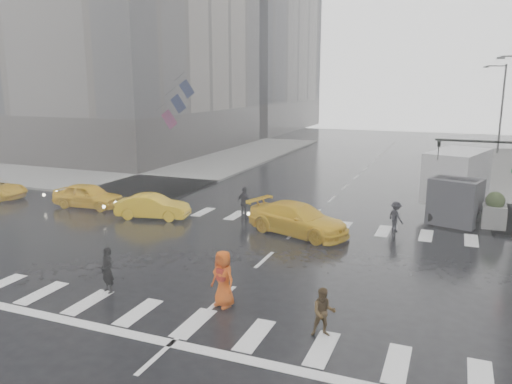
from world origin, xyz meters
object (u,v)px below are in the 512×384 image
at_px(traffic_signal_pole, 499,167).
at_px(box_truck, 456,182).
at_px(pedestrian_orange, 223,279).
at_px(taxi_front, 88,196).
at_px(pedestrian_brown, 324,312).
at_px(taxi_mid, 153,207).

relative_size(traffic_signal_pole, box_truck, 0.69).
bearing_deg(pedestrian_orange, taxi_front, 166.34).
height_order(pedestrian_brown, taxi_mid, pedestrian_brown).
xyz_separation_m(pedestrian_brown, taxi_mid, (-11.74, 9.11, -0.08)).
bearing_deg(traffic_signal_pole, taxi_front, -170.71).
bearing_deg(box_truck, taxi_mid, -138.36).
bearing_deg(box_truck, pedestrian_orange, -97.08).
bearing_deg(pedestrian_brown, traffic_signal_pole, 47.53).
bearing_deg(taxi_mid, traffic_signal_pole, -88.64).
height_order(traffic_signal_pole, taxi_front, traffic_signal_pole).
bearing_deg(pedestrian_brown, taxi_mid, 120.97).
bearing_deg(box_truck, taxi_front, -145.45).
xyz_separation_m(traffic_signal_pole, pedestrian_orange, (-8.69, -12.57, -2.27)).
xyz_separation_m(traffic_signal_pole, pedestrian_brown, (-5.17, -13.29, -2.49)).
distance_m(traffic_signal_pole, taxi_mid, 17.60).
relative_size(pedestrian_orange, taxi_mid, 0.48).
bearing_deg(taxi_front, box_truck, -75.54).
xyz_separation_m(taxi_mid, box_truck, (15.07, 6.87, 1.20)).
distance_m(pedestrian_orange, taxi_front, 15.87).
height_order(traffic_signal_pole, pedestrian_orange, traffic_signal_pole).
bearing_deg(traffic_signal_pole, box_truck, 124.24).
bearing_deg(pedestrian_orange, traffic_signal_pole, 76.27).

